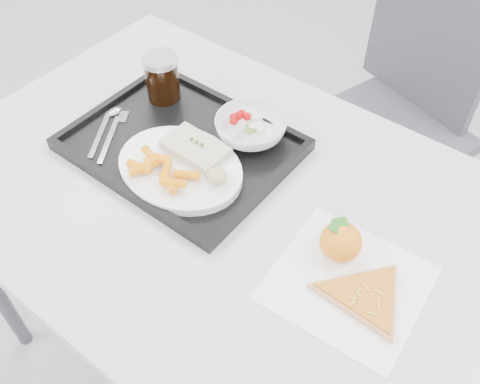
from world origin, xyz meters
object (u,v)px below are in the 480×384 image
object	(u,v)px
tray	(181,146)
dinner_plate	(180,168)
table	(225,214)
pizza_slice	(365,296)
cola_glass	(162,77)
tangerine	(341,242)
salad_bowl	(251,128)
chair	(400,99)

from	to	relation	value
tray	dinner_plate	world-z (taller)	dinner_plate
table	pizza_slice	world-z (taller)	pizza_slice
cola_glass	dinner_plate	bearing A→B (deg)	-39.18
table	tangerine	bearing A→B (deg)	2.54
tray	salad_bowl	bearing A→B (deg)	46.55
tray	salad_bowl	distance (m)	0.15
tray	dinner_plate	bearing A→B (deg)	-48.74
dinner_plate	salad_bowl	xyz separation A→B (m)	(0.05, 0.17, 0.01)
table	tangerine	distance (m)	0.27
tray	tangerine	distance (m)	0.41
dinner_plate	tray	bearing A→B (deg)	131.26
table	tangerine	xyz separation A→B (m)	(0.25, 0.01, 0.10)
chair	dinner_plate	size ratio (longest dim) A/B	3.44
dinner_plate	pizza_slice	size ratio (longest dim) A/B	1.05
tangerine	pizza_slice	world-z (taller)	tangerine
salad_bowl	tray	bearing A→B (deg)	-133.45
table	dinner_plate	xyz separation A→B (m)	(-0.10, -0.02, 0.09)
dinner_plate	salad_bowl	bearing A→B (deg)	74.02
salad_bowl	pizza_slice	world-z (taller)	salad_bowl
table	salad_bowl	bearing A→B (deg)	108.17
tray	dinner_plate	size ratio (longest dim) A/B	1.67
table	tray	xyz separation A→B (m)	(-0.15, 0.04, 0.08)
tray	pizza_slice	bearing A→B (deg)	-9.93
table	cola_glass	bearing A→B (deg)	154.78
salad_bowl	pizza_slice	bearing A→B (deg)	-26.68
dinner_plate	cola_glass	size ratio (longest dim) A/B	2.50
salad_bowl	tangerine	world-z (taller)	tangerine
salad_bowl	tangerine	bearing A→B (deg)	-24.66
chair	tangerine	xyz separation A→B (m)	(0.20, -0.75, 0.25)
table	chair	world-z (taller)	chair
cola_glass	tangerine	distance (m)	0.56
tray	cola_glass	size ratio (longest dim) A/B	4.17
salad_bowl	chair	bearing A→B (deg)	80.60
dinner_plate	salad_bowl	size ratio (longest dim) A/B	1.78
table	chair	xyz separation A→B (m)	(0.05, 0.76, -0.15)
chair	pizza_slice	distance (m)	0.89
pizza_slice	table	bearing A→B (deg)	172.61
table	pizza_slice	bearing A→B (deg)	-7.39
tray	cola_glass	xyz separation A→B (m)	(-0.14, 0.09, 0.06)
dinner_plate	table	bearing A→B (deg)	11.38
chair	cola_glass	distance (m)	0.77
table	tangerine	size ratio (longest dim) A/B	12.24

